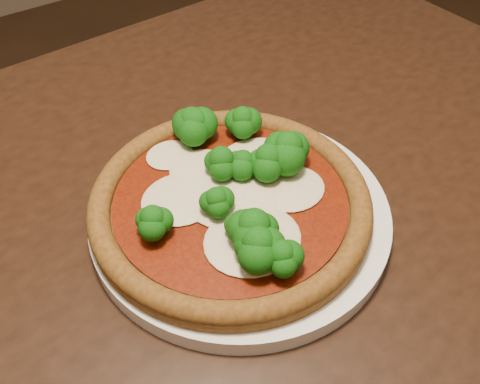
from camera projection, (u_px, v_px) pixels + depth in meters
dining_table at (199, 322)px, 0.56m from camera, size 1.22×0.92×0.75m
plate at (240, 214)px, 0.52m from camera, size 0.29×0.29×0.02m
pizza at (232, 195)px, 0.50m from camera, size 0.27×0.27×0.06m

